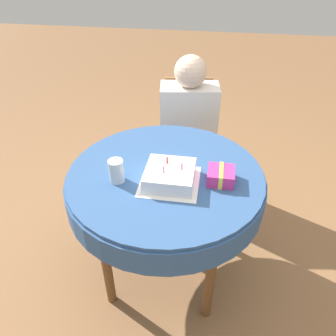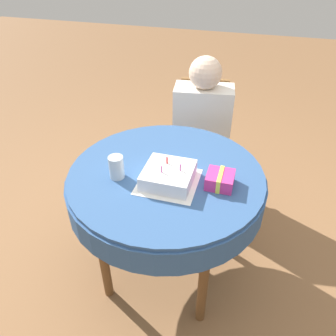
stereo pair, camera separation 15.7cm
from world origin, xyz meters
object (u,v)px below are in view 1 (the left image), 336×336
(birthday_cake, at_px, (170,175))
(chair, at_px, (187,137))
(person, at_px, (189,120))
(drinking_glass, at_px, (116,171))
(gift_box, at_px, (221,176))

(birthday_cake, bearing_deg, chair, 90.24)
(chair, height_order, person, person)
(drinking_glass, xyz_separation_m, gift_box, (0.48, 0.07, -0.03))
(birthday_cake, bearing_deg, person, 89.37)
(person, bearing_deg, gift_box, -81.28)
(drinking_glass, bearing_deg, birthday_cake, 7.15)
(gift_box, bearing_deg, person, 106.87)
(chair, bearing_deg, birthday_cake, -97.91)
(drinking_glass, bearing_deg, chair, 74.96)
(drinking_glass, bearing_deg, person, 72.69)
(person, xyz_separation_m, drinking_glass, (-0.26, -0.82, 0.14))
(person, height_order, drinking_glass, person)
(chair, relative_size, gift_box, 6.73)
(chair, bearing_deg, gift_box, -82.15)
(person, distance_m, drinking_glass, 0.87)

